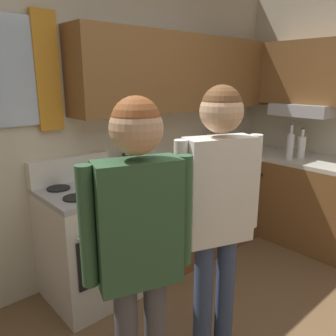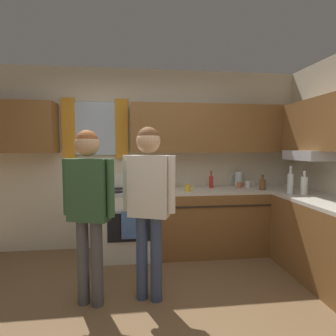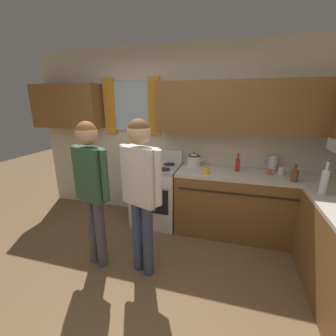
# 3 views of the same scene
# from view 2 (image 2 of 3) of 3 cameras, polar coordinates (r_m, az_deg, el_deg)

# --- Properties ---
(ground_plane) EXTENTS (12.00, 12.00, 0.00)m
(ground_plane) POSITION_cam_2_polar(r_m,az_deg,el_deg) (2.49, -4.33, -32.05)
(ground_plane) COLOR brown
(back_wall_unit) EXTENTS (4.60, 0.42, 2.60)m
(back_wall_unit) POSITION_cam_2_polar(r_m,az_deg,el_deg) (3.81, -4.64, 4.49)
(back_wall_unit) COLOR beige
(back_wall_unit) RESTS_ON ground
(kitchen_counter_run) EXTENTS (2.12, 2.25, 0.90)m
(kitchen_counter_run) POSITION_cam_2_polar(r_m,az_deg,el_deg) (3.61, 21.15, -12.37)
(kitchen_counter_run) COLOR brown
(kitchen_counter_run) RESTS_ON ground
(stove_oven) EXTENTS (0.67, 0.67, 1.10)m
(stove_oven) POSITION_cam_2_polar(r_m,az_deg,el_deg) (3.68, -8.22, -11.47)
(stove_oven) COLOR silver
(stove_oven) RESTS_ON ground
(bottle_sauce_red) EXTENTS (0.06, 0.06, 0.25)m
(bottle_sauce_red) POSITION_cam_2_polar(r_m,az_deg,el_deg) (3.79, 9.40, -2.92)
(bottle_sauce_red) COLOR red
(bottle_sauce_red) RESTS_ON kitchen_counter_run
(bottle_tall_clear) EXTENTS (0.07, 0.07, 0.37)m
(bottle_tall_clear) POSITION_cam_2_polar(r_m,az_deg,el_deg) (3.58, 25.10, -2.96)
(bottle_tall_clear) COLOR silver
(bottle_tall_clear) RESTS_ON kitchen_counter_run
(bottle_milk_white) EXTENTS (0.08, 0.08, 0.31)m
(bottle_milk_white) POSITION_cam_2_polar(r_m,az_deg,el_deg) (3.63, 27.54, -3.27)
(bottle_milk_white) COLOR white
(bottle_milk_white) RESTS_ON kitchen_counter_run
(bottle_squat_brown) EXTENTS (0.08, 0.08, 0.21)m
(bottle_squat_brown) POSITION_cam_2_polar(r_m,az_deg,el_deg) (3.80, 19.92, -3.35)
(bottle_squat_brown) COLOR brown
(bottle_squat_brown) RESTS_ON kitchen_counter_run
(mug_ceramic_white) EXTENTS (0.13, 0.08, 0.09)m
(mug_ceramic_white) POSITION_cam_2_polar(r_m,az_deg,el_deg) (3.98, 17.11, -3.35)
(mug_ceramic_white) COLOR white
(mug_ceramic_white) RESTS_ON kitchen_counter_run
(mug_mustard_yellow) EXTENTS (0.12, 0.08, 0.09)m
(mug_mustard_yellow) POSITION_cam_2_polar(r_m,az_deg,el_deg) (3.46, 4.31, -4.38)
(mug_mustard_yellow) COLOR gold
(mug_mustard_yellow) RESTS_ON kitchen_counter_run
(cup_terracotta) EXTENTS (0.11, 0.07, 0.08)m
(cup_terracotta) POSITION_cam_2_polar(r_m,az_deg,el_deg) (3.88, 15.32, -3.64)
(cup_terracotta) COLOR #B76642
(cup_terracotta) RESTS_ON kitchen_counter_run
(stovetop_kettle) EXTENTS (0.27, 0.20, 0.21)m
(stovetop_kettle) POSITION_cam_2_polar(r_m,az_deg,el_deg) (3.76, -0.11, -2.88)
(stovetop_kettle) COLOR silver
(stovetop_kettle) RESTS_ON kitchen_counter_run
(water_pitcher) EXTENTS (0.19, 0.11, 0.22)m
(water_pitcher) POSITION_cam_2_polar(r_m,az_deg,el_deg) (4.05, 15.07, -2.27)
(water_pitcher) COLOR silver
(water_pitcher) RESTS_ON kitchen_counter_run
(adult_left) EXTENTS (0.49, 0.27, 1.64)m
(adult_left) POSITION_cam_2_polar(r_m,az_deg,el_deg) (2.52, -16.98, -5.97)
(adult_left) COLOR #4C4C51
(adult_left) RESTS_ON ground
(adult_in_plaid) EXTENTS (0.49, 0.28, 1.67)m
(adult_in_plaid) POSITION_cam_2_polar(r_m,az_deg,el_deg) (2.49, -4.25, -5.38)
(adult_in_plaid) COLOR #38476B
(adult_in_plaid) RESTS_ON ground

